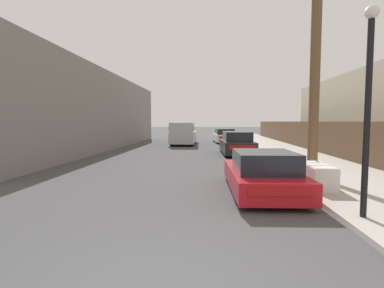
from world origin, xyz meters
TOP-DOWN VIEW (x-y plane):
  - sidewalk_curb at (5.30, 23.50)m, footprint 4.20×63.00m
  - discarded_fridge at (3.68, 5.82)m, footprint 0.69×1.74m
  - parked_sports_car_red at (2.04, 5.42)m, footprint 1.93×4.22m
  - car_parked_mid at (2.16, 15.33)m, footprint 1.98×4.53m
  - car_parked_far at (1.84, 25.65)m, footprint 2.21×4.70m
  - pickup_truck at (-1.80, 22.72)m, footprint 2.04×5.86m
  - utility_pole at (4.05, 7.35)m, footprint 1.80×0.33m
  - street_lamp at (3.63, 3.02)m, footprint 0.26×0.26m
  - wooden_fence at (7.25, 18.69)m, footprint 0.08×38.04m
  - building_left_block at (-9.88, 18.64)m, footprint 7.00×25.74m

SIDE VIEW (x-z plane):
  - sidewalk_curb at x=5.30m, z-range 0.00..0.12m
  - discarded_fridge at x=3.68m, z-range 0.11..0.78m
  - parked_sports_car_red at x=2.04m, z-range -0.06..1.15m
  - car_parked_far at x=1.84m, z-range -0.04..1.29m
  - car_parked_mid at x=2.16m, z-range -0.05..1.35m
  - pickup_truck at x=-1.80m, z-range -0.01..1.92m
  - wooden_fence at x=7.25m, z-range 0.12..2.01m
  - street_lamp at x=3.63m, z-range 0.48..4.57m
  - building_left_block at x=-9.88m, z-range 0.00..5.46m
  - utility_pole at x=4.05m, z-range 0.21..7.73m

